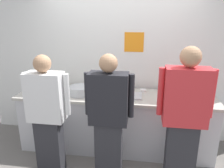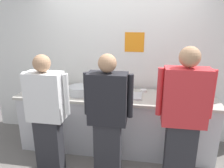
# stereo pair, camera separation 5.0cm
# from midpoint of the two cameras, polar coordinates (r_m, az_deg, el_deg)

# --- Properties ---
(ground_plane) EXTENTS (9.00, 9.00, 0.00)m
(ground_plane) POSITION_cam_midpoint_polar(r_m,az_deg,el_deg) (3.37, -0.50, -19.76)
(ground_plane) COLOR slate
(wall_back) EXTENTS (4.67, 0.11, 2.90)m
(wall_back) POSITION_cam_midpoint_polar(r_m,az_deg,el_deg) (3.59, 1.56, 8.03)
(wall_back) COLOR white
(wall_back) RESTS_ON ground
(prep_counter) EXTENTS (2.98, 0.71, 0.90)m
(prep_counter) POSITION_cam_midpoint_polar(r_m,az_deg,el_deg) (3.44, 0.45, -9.95)
(prep_counter) COLOR silver
(prep_counter) RESTS_ON ground
(chef_near_left) EXTENTS (0.60, 0.24, 1.62)m
(chef_near_left) POSITION_cam_midpoint_polar(r_m,az_deg,el_deg) (2.87, -17.33, -7.74)
(chef_near_left) COLOR #2D2D33
(chef_near_left) RESTS_ON ground
(chef_center) EXTENTS (0.60, 0.24, 1.64)m
(chef_center) POSITION_cam_midpoint_polar(r_m,az_deg,el_deg) (2.64, -1.44, -8.75)
(chef_center) COLOR #2D2D33
(chef_center) RESTS_ON ground
(chef_far_right) EXTENTS (0.63, 0.24, 1.75)m
(chef_far_right) POSITION_cam_midpoint_polar(r_m,az_deg,el_deg) (2.64, 18.09, -8.38)
(chef_far_right) COLOR #2D2D33
(chef_far_right) RESTS_ON ground
(plate_stack_front) EXTENTS (0.23, 0.23, 0.10)m
(plate_stack_front) POSITION_cam_midpoint_polar(r_m,az_deg,el_deg) (3.31, 18.94, -2.68)
(plate_stack_front) COLOR white
(plate_stack_front) RESTS_ON prep_counter
(plate_stack_rear) EXTENTS (0.23, 0.23, 0.05)m
(plate_stack_rear) POSITION_cam_midpoint_polar(r_m,az_deg,el_deg) (3.55, -13.44, -1.26)
(plate_stack_rear) COLOR white
(plate_stack_rear) RESTS_ON prep_counter
(mixing_bowl_steel) EXTENTS (0.35, 0.35, 0.13)m
(mixing_bowl_steel) POSITION_cam_midpoint_polar(r_m,az_deg,el_deg) (3.29, -8.85, -1.72)
(mixing_bowl_steel) COLOR #B7BABF
(mixing_bowl_steel) RESTS_ON prep_counter
(sheet_tray) EXTENTS (0.47, 0.30, 0.02)m
(sheet_tray) POSITION_cam_midpoint_polar(r_m,az_deg,el_deg) (3.21, 3.28, -3.03)
(sheet_tray) COLOR #B7BABF
(sheet_tray) RESTS_ON prep_counter
(squeeze_bottle_primary) EXTENTS (0.06, 0.06, 0.20)m
(squeeze_bottle_primary) POSITION_cam_midpoint_polar(r_m,az_deg,el_deg) (3.36, 13.93, -1.06)
(squeeze_bottle_primary) COLOR #E5E066
(squeeze_bottle_primary) RESTS_ON prep_counter
(squeeze_bottle_secondary) EXTENTS (0.06, 0.06, 0.19)m
(squeeze_bottle_secondary) POSITION_cam_midpoint_polar(r_m,az_deg,el_deg) (3.34, -18.52, -1.68)
(squeeze_bottle_secondary) COLOR #E5E066
(squeeze_bottle_secondary) RESTS_ON prep_counter
(squeeze_bottle_spare) EXTENTS (0.05, 0.05, 0.19)m
(squeeze_bottle_spare) POSITION_cam_midpoint_polar(r_m,az_deg,el_deg) (3.48, -17.48, -0.84)
(squeeze_bottle_spare) COLOR #56A333
(squeeze_bottle_spare) RESTS_ON prep_counter
(ramekin_yellow_sauce) EXTENTS (0.08, 0.08, 0.05)m
(ramekin_yellow_sauce) POSITION_cam_midpoint_polar(r_m,az_deg,el_deg) (3.39, -3.56, -1.68)
(ramekin_yellow_sauce) COLOR white
(ramekin_yellow_sauce) RESTS_ON prep_counter
(ramekin_orange_sauce) EXTENTS (0.08, 0.08, 0.04)m
(ramekin_orange_sauce) POSITION_cam_midpoint_polar(r_m,az_deg,el_deg) (3.32, 22.35, -3.50)
(ramekin_orange_sauce) COLOR white
(ramekin_orange_sauce) RESTS_ON prep_counter
(ramekin_green_sauce) EXTENTS (0.09, 0.09, 0.04)m
(ramekin_green_sauce) POSITION_cam_midpoint_polar(r_m,az_deg,el_deg) (3.41, 7.92, -1.70)
(ramekin_green_sauce) COLOR white
(ramekin_green_sauce) RESTS_ON prep_counter
(deli_cup) EXTENTS (0.09, 0.09, 0.10)m
(deli_cup) POSITION_cam_midpoint_polar(r_m,az_deg,el_deg) (3.33, -14.33, -2.10)
(deli_cup) COLOR white
(deli_cup) RESTS_ON prep_counter
(chefs_knife) EXTENTS (0.28, 0.03, 0.02)m
(chefs_knife) POSITION_cam_midpoint_polar(r_m,az_deg,el_deg) (3.42, -10.82, -2.13)
(chefs_knife) COLOR #B7BABF
(chefs_knife) RESTS_ON prep_counter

